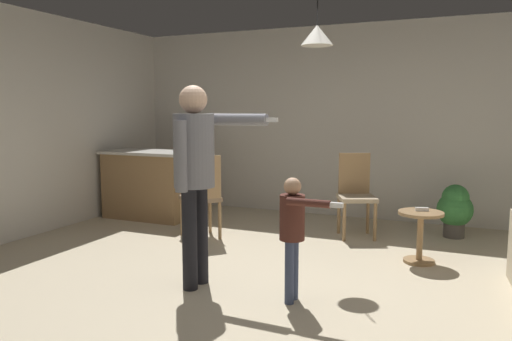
{
  "coord_description": "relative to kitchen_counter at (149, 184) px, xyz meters",
  "views": [
    {
      "loc": [
        1.67,
        -3.71,
        1.53
      ],
      "look_at": [
        -0.02,
        0.16,
        1.0
      ],
      "focal_mm": 34.44,
      "sensor_mm": 36.0,
      "label": 1
    }
  ],
  "objects": [
    {
      "name": "person_child",
      "position": [
        2.88,
        -2.1,
        0.14
      ],
      "size": [
        0.53,
        0.29,
        1.0
      ],
      "rotation": [
        0.0,
        0.0,
        -1.58
      ],
      "color": "#384260",
      "rests_on": "ground"
    },
    {
      "name": "kitchen_counter",
      "position": [
        0.0,
        0.0,
        0.0
      ],
      "size": [
        1.26,
        0.66,
        0.95
      ],
      "color": "#99754C",
      "rests_on": "ground"
    },
    {
      "name": "dining_chair_by_counter",
      "position": [
        1.27,
        -0.71,
        0.07
      ],
      "size": [
        0.59,
        0.59,
        1.0
      ],
      "rotation": [
        0.0,
        0.0,
        0.83
      ],
      "color": "#99754C",
      "rests_on": "ground"
    },
    {
      "name": "potted_plant_corner",
      "position": [
        4.0,
        0.56,
        -0.13
      ],
      "size": [
        0.42,
        0.42,
        0.64
      ],
      "color": "#4C4742",
      "rests_on": "ground"
    },
    {
      "name": "ground",
      "position": [
        2.45,
        -1.97,
        -0.48
      ],
      "size": [
        7.68,
        7.68,
        0.0
      ],
      "primitive_type": "plane",
      "color": "beige"
    },
    {
      "name": "person_adult",
      "position": [
        2.01,
        -2.1,
        0.59
      ],
      "size": [
        0.85,
        0.5,
        1.73
      ],
      "rotation": [
        0.0,
        0.0,
        -1.59
      ],
      "color": "black",
      "rests_on": "ground"
    },
    {
      "name": "side_table_by_couch",
      "position": [
        3.71,
        -0.64,
        -0.15
      ],
      "size": [
        0.44,
        0.44,
        0.52
      ],
      "color": "#99754C",
      "rests_on": "ground"
    },
    {
      "name": "ceiling_light_pendant",
      "position": [
        2.7,
        -0.91,
        1.77
      ],
      "size": [
        0.32,
        0.32,
        0.55
      ],
      "color": "silver"
    },
    {
      "name": "wall_back",
      "position": [
        2.45,
        1.23,
        0.87
      ],
      "size": [
        6.4,
        0.1,
        2.7
      ],
      "primitive_type": "cube",
      "color": "beige",
      "rests_on": "ground"
    },
    {
      "name": "dining_chair_near_wall",
      "position": [
        2.89,
        0.16,
        0.07
      ],
      "size": [
        0.55,
        0.55,
        1.0
      ],
      "rotation": [
        0.0,
        0.0,
        3.56
      ],
      "color": "#99754C",
      "rests_on": "ground"
    },
    {
      "name": "spare_remote_on_table",
      "position": [
        3.72,
        -0.61,
        0.06
      ],
      "size": [
        0.13,
        0.08,
        0.04
      ],
      "primitive_type": "cube",
      "rotation": [
        0.0,
        0.0,
        1.89
      ],
      "color": "white",
      "rests_on": "side_table_by_couch"
    }
  ]
}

